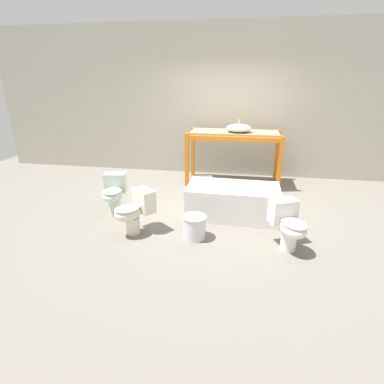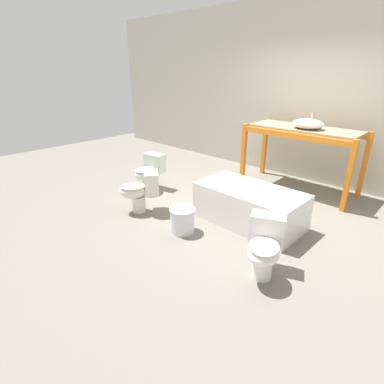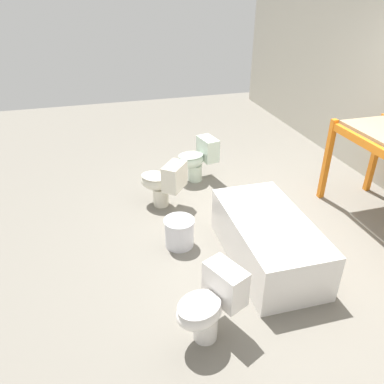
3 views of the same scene
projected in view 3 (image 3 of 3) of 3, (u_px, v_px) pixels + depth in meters
ground_plane at (288, 236)px, 4.31m from camera, size 12.00×12.00×0.00m
bathtub_main at (268, 237)px, 3.82m from camera, size 1.46×0.77×0.51m
toilet_near at (163, 182)px, 4.73m from camera, size 0.62×0.65×0.62m
toilet_far at (198, 158)px, 5.37m from camera, size 0.44×0.62×0.62m
toilet_extra at (210, 303)px, 2.95m from camera, size 0.54×0.65×0.62m
bucket_white at (179, 232)px, 4.09m from camera, size 0.34×0.34×0.33m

